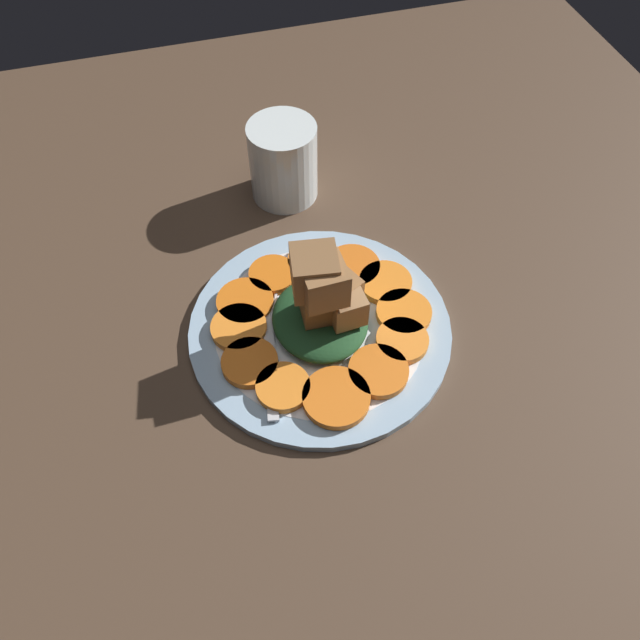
% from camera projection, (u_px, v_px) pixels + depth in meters
% --- Properties ---
extents(table_slab, '(1.20, 1.20, 0.02)m').
position_uv_depth(table_slab, '(320.00, 337.00, 0.67)').
color(table_slab, '#4C3828').
rests_on(table_slab, ground).
extents(plate, '(0.28, 0.28, 0.01)m').
position_uv_depth(plate, '(320.00, 329.00, 0.66)').
color(plate, '#99B7D1').
rests_on(plate, table_slab).
extents(carrot_slice_0, '(0.05, 0.05, 0.01)m').
position_uv_depth(carrot_slice_0, '(402.00, 341.00, 0.64)').
color(carrot_slice_0, orange).
rests_on(carrot_slice_0, plate).
extents(carrot_slice_1, '(0.06, 0.06, 0.01)m').
position_uv_depth(carrot_slice_1, '(404.00, 313.00, 0.66)').
color(carrot_slice_1, orange).
rests_on(carrot_slice_1, plate).
extents(carrot_slice_2, '(0.06, 0.06, 0.01)m').
position_uv_depth(carrot_slice_2, '(385.00, 283.00, 0.69)').
color(carrot_slice_2, orange).
rests_on(carrot_slice_2, plate).
extents(carrot_slice_3, '(0.06, 0.06, 0.01)m').
position_uv_depth(carrot_slice_3, '(352.00, 267.00, 0.70)').
color(carrot_slice_3, orange).
rests_on(carrot_slice_3, plate).
extents(carrot_slice_4, '(0.06, 0.06, 0.01)m').
position_uv_depth(carrot_slice_4, '(312.00, 261.00, 0.70)').
color(carrot_slice_4, orange).
rests_on(carrot_slice_4, plate).
extents(carrot_slice_5, '(0.05, 0.05, 0.01)m').
position_uv_depth(carrot_slice_5, '(273.00, 275.00, 0.69)').
color(carrot_slice_5, orange).
rests_on(carrot_slice_5, plate).
extents(carrot_slice_6, '(0.06, 0.06, 0.01)m').
position_uv_depth(carrot_slice_6, '(245.00, 302.00, 0.67)').
color(carrot_slice_6, orange).
rests_on(carrot_slice_6, plate).
extents(carrot_slice_7, '(0.06, 0.06, 0.01)m').
position_uv_depth(carrot_slice_7, '(239.00, 328.00, 0.65)').
color(carrot_slice_7, orange).
rests_on(carrot_slice_7, plate).
extents(carrot_slice_8, '(0.06, 0.06, 0.01)m').
position_uv_depth(carrot_slice_8, '(250.00, 363.00, 0.62)').
color(carrot_slice_8, orange).
rests_on(carrot_slice_8, plate).
extents(carrot_slice_9, '(0.05, 0.05, 0.01)m').
position_uv_depth(carrot_slice_9, '(283.00, 387.00, 0.61)').
color(carrot_slice_9, orange).
rests_on(carrot_slice_9, plate).
extents(carrot_slice_10, '(0.07, 0.07, 0.01)m').
position_uv_depth(carrot_slice_10, '(336.00, 397.00, 0.60)').
color(carrot_slice_10, orange).
rests_on(carrot_slice_10, plate).
extents(carrot_slice_11, '(0.06, 0.06, 0.01)m').
position_uv_depth(carrot_slice_11, '(378.00, 371.00, 0.62)').
color(carrot_slice_11, orange).
rests_on(carrot_slice_11, plate).
extents(center_pile, '(0.11, 0.10, 0.11)m').
position_uv_depth(center_pile, '(323.00, 303.00, 0.62)').
color(center_pile, '#1E4723').
rests_on(center_pile, plate).
extents(fork, '(0.20, 0.05, 0.00)m').
position_uv_depth(fork, '(269.00, 332.00, 0.65)').
color(fork, silver).
rests_on(fork, plate).
extents(water_glass, '(0.08, 0.08, 0.10)m').
position_uv_depth(water_glass, '(283.00, 162.00, 0.75)').
color(water_glass, silver).
rests_on(water_glass, table_slab).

